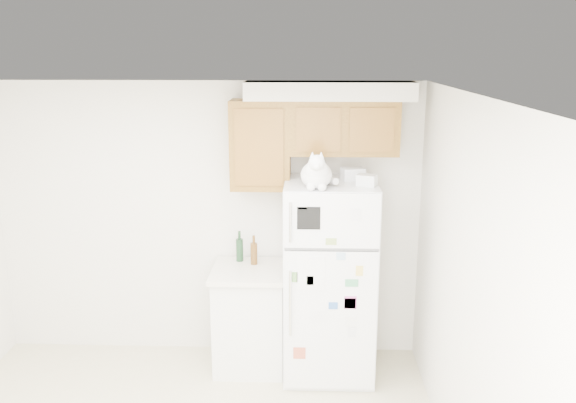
{
  "coord_description": "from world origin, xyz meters",
  "views": [
    {
      "loc": [
        0.91,
        -3.27,
        2.76
      ],
      "look_at": [
        0.74,
        1.55,
        1.55
      ],
      "focal_mm": 38.0,
      "sensor_mm": 36.0,
      "label": 1
    }
  ],
  "objects_px": {
    "base_counter": "(250,317)",
    "storage_box_front": "(367,180)",
    "bottle_green": "(240,246)",
    "refrigerator": "(329,280)",
    "bottle_amber": "(254,250)",
    "cat": "(317,174)",
    "storage_box_back": "(353,174)"
  },
  "relations": [
    {
      "from": "refrigerator",
      "to": "cat",
      "type": "height_order",
      "value": "cat"
    },
    {
      "from": "refrigerator",
      "to": "bottle_amber",
      "type": "height_order",
      "value": "refrigerator"
    },
    {
      "from": "refrigerator",
      "to": "bottle_green",
      "type": "relative_size",
      "value": 6.15
    },
    {
      "from": "storage_box_back",
      "to": "bottle_amber",
      "type": "relative_size",
      "value": 0.69
    },
    {
      "from": "base_counter",
      "to": "cat",
      "type": "height_order",
      "value": "cat"
    },
    {
      "from": "base_counter",
      "to": "storage_box_back",
      "type": "xyz_separation_m",
      "value": [
        0.88,
        0.04,
        1.29
      ]
    },
    {
      "from": "bottle_green",
      "to": "refrigerator",
      "type": "bearing_deg",
      "value": -18.15
    },
    {
      "from": "storage_box_back",
      "to": "base_counter",
      "type": "bearing_deg",
      "value": 169.19
    },
    {
      "from": "cat",
      "to": "bottle_amber",
      "type": "height_order",
      "value": "cat"
    },
    {
      "from": "storage_box_back",
      "to": "refrigerator",
      "type": "bearing_deg",
      "value": -162.49
    },
    {
      "from": "refrigerator",
      "to": "base_counter",
      "type": "distance_m",
      "value": 0.79
    },
    {
      "from": "bottle_green",
      "to": "bottle_amber",
      "type": "bearing_deg",
      "value": -30.64
    },
    {
      "from": "refrigerator",
      "to": "storage_box_front",
      "type": "height_order",
      "value": "storage_box_front"
    },
    {
      "from": "bottle_amber",
      "to": "cat",
      "type": "bearing_deg",
      "value": -36.61
    },
    {
      "from": "bottle_green",
      "to": "bottle_amber",
      "type": "height_order",
      "value": "bottle_green"
    },
    {
      "from": "base_counter",
      "to": "bottle_green",
      "type": "bearing_deg",
      "value": 118.76
    },
    {
      "from": "base_counter",
      "to": "bottle_amber",
      "type": "bearing_deg",
      "value": 72.94
    },
    {
      "from": "refrigerator",
      "to": "storage_box_front",
      "type": "relative_size",
      "value": 11.33
    },
    {
      "from": "cat",
      "to": "storage_box_front",
      "type": "xyz_separation_m",
      "value": [
        0.4,
        0.11,
        -0.07
      ]
    },
    {
      "from": "cat",
      "to": "base_counter",
      "type": "bearing_deg",
      "value": 152.81
    },
    {
      "from": "base_counter",
      "to": "storage_box_front",
      "type": "distance_m",
      "value": 1.62
    },
    {
      "from": "cat",
      "to": "bottle_amber",
      "type": "xyz_separation_m",
      "value": [
        -0.54,
        0.4,
        -0.77
      ]
    },
    {
      "from": "refrigerator",
      "to": "bottle_green",
      "type": "bearing_deg",
      "value": 161.85
    },
    {
      "from": "cat",
      "to": "storage_box_back",
      "type": "xyz_separation_m",
      "value": [
        0.31,
        0.33,
        -0.07
      ]
    },
    {
      "from": "base_counter",
      "to": "bottle_green",
      "type": "xyz_separation_m",
      "value": [
        -0.1,
        0.19,
        0.6
      ]
    },
    {
      "from": "base_counter",
      "to": "bottle_amber",
      "type": "height_order",
      "value": "bottle_amber"
    },
    {
      "from": "base_counter",
      "to": "storage_box_back",
      "type": "height_order",
      "value": "storage_box_back"
    },
    {
      "from": "storage_box_back",
      "to": "bottle_amber",
      "type": "bearing_deg",
      "value": 162.07
    },
    {
      "from": "refrigerator",
      "to": "base_counter",
      "type": "relative_size",
      "value": 1.85
    },
    {
      "from": "bottle_green",
      "to": "bottle_amber",
      "type": "distance_m",
      "value": 0.16
    },
    {
      "from": "storage_box_front",
      "to": "bottle_green",
      "type": "bearing_deg",
      "value": -177.73
    },
    {
      "from": "refrigerator",
      "to": "storage_box_back",
      "type": "distance_m",
      "value": 0.92
    }
  ]
}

